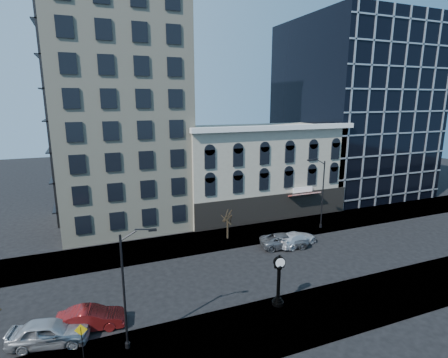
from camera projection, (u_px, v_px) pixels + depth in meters
name	position (u px, v px, depth m)	size (l,w,h in m)	color
ground	(220.00, 276.00, 31.59)	(160.00, 160.00, 0.00)	black
sidewalk_far	(194.00, 243.00, 38.82)	(160.00, 6.00, 0.12)	gray
sidewalk_near	(261.00, 328.00, 24.34)	(160.00, 6.00, 0.12)	gray
cream_tower	(116.00, 68.00, 42.16)	(15.90, 15.40, 42.50)	beige
victorian_row	(259.00, 169.00, 48.98)	(22.60, 11.19, 12.50)	#AEA68F
glass_office	(351.00, 109.00, 58.98)	(20.00, 20.15, 28.00)	black
street_clock	(279.00, 282.00, 26.62)	(0.94, 0.94, 4.14)	black
street_lamp_near	(132.00, 258.00, 21.09)	(2.10, 0.53, 8.13)	black
street_lamp_far	(319.00, 175.00, 41.66)	(2.25, 0.80, 8.85)	black
bare_tree_far	(228.00, 215.00, 39.25)	(2.19, 2.19, 3.75)	#2D2316
warning_sign	(81.00, 335.00, 21.09)	(0.75, 0.18, 2.31)	black
car_near_a	(49.00, 332.00, 22.64)	(2.02, 5.01, 1.71)	#A5A8AD
car_near_b	(91.00, 318.00, 24.26)	(1.61, 4.61, 1.52)	maroon
car_far_a	(285.00, 241.00, 37.64)	(2.45, 5.32, 1.48)	#595B60
car_far_b	(296.00, 239.00, 38.14)	(2.08, 5.11, 1.48)	silver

